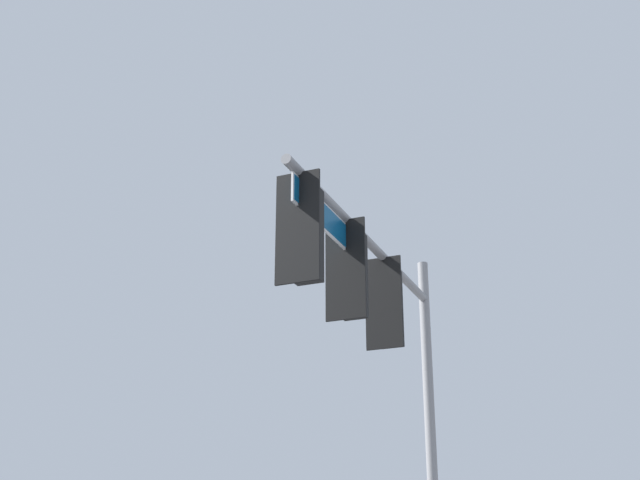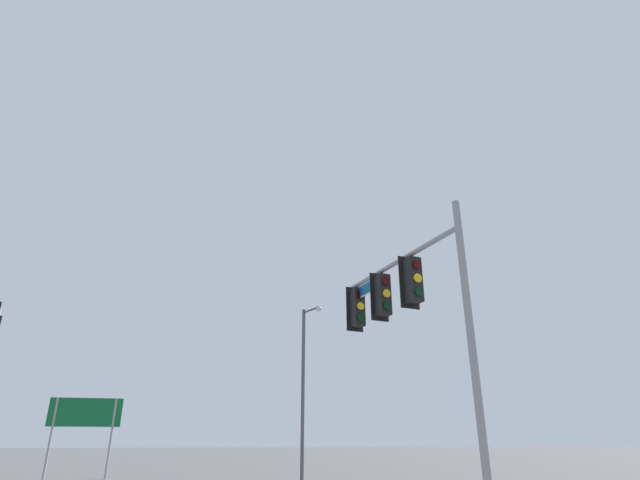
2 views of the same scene
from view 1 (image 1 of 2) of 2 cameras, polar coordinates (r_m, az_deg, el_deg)
name	(u,v)px [view 1 (image 1 of 2)]	position (r m, az deg, el deg)	size (l,w,h in m)	color
signal_pole_near	(373,319)	(11.64, 3.39, -5.08)	(5.25, 0.91, 6.56)	gray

